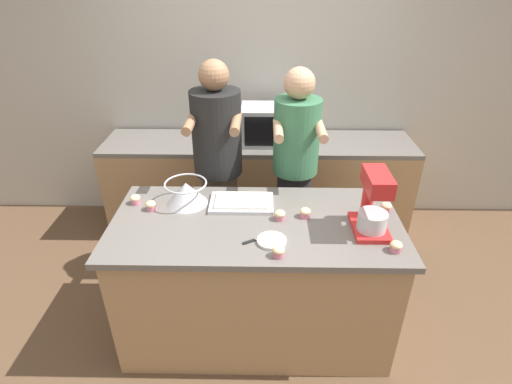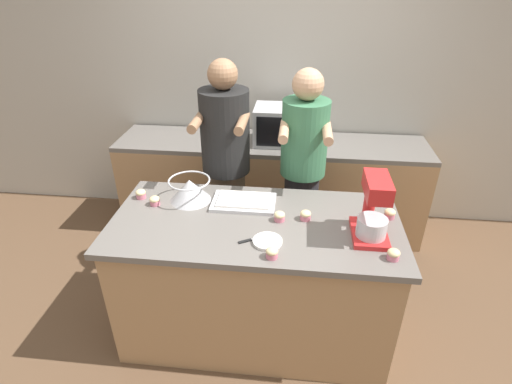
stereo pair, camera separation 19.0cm
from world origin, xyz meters
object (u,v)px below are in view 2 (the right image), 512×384
object	(u,v)px
cupcake_0	(390,214)
cupcake_5	(141,194)
cupcake_2	(393,254)
person_left	(226,171)
stand_mixer	(373,211)
knife	(254,239)
cupcake_6	(272,253)
cupcake_1	(306,215)
person_right	(302,177)
baking_tray	(244,202)
small_plate	(267,241)
mixing_bowl	(190,189)
microwave_oven	(282,125)
cupcake_3	(155,201)
cupcake_4	(280,216)

from	to	relation	value
cupcake_0	cupcake_5	distance (m)	1.62
cupcake_2	cupcake_5	size ratio (longest dim) A/B	1.00
person_left	stand_mixer	world-z (taller)	person_left
knife	cupcake_6	xyz separation A→B (m)	(0.11, -0.15, 0.03)
cupcake_0	cupcake_6	bearing A→B (deg)	-146.31
knife	cupcake_1	world-z (taller)	cupcake_1
person_right	baking_tray	xyz separation A→B (m)	(-0.38, -0.47, 0.04)
person_right	small_plate	distance (m)	0.89
cupcake_1	mixing_bowl	bearing A→B (deg)	168.66
knife	cupcake_6	bearing A→B (deg)	-52.58
knife	cupcake_5	size ratio (longest dim) A/B	2.95
baking_tray	cupcake_6	world-z (taller)	cupcake_6
knife	cupcake_1	xyz separation A→B (m)	(0.29, 0.24, 0.03)
baking_tray	cupcake_2	world-z (taller)	cupcake_2
person_right	small_plate	world-z (taller)	person_right
microwave_oven	cupcake_5	bearing A→B (deg)	-128.23
small_plate	cupcake_1	distance (m)	0.34
mixing_bowl	cupcake_6	bearing A→B (deg)	-42.94
cupcake_0	microwave_oven	bearing A→B (deg)	121.70
stand_mixer	microwave_oven	distance (m)	1.52
cupcake_1	person_right	bearing A→B (deg)	92.18
cupcake_3	baking_tray	bearing A→B (deg)	7.03
cupcake_0	cupcake_2	size ratio (longest dim) A/B	1.00
mixing_bowl	cupcake_3	size ratio (longest dim) A/B	4.09
baking_tray	cupcake_5	xyz separation A→B (m)	(-0.70, 0.00, 0.01)
person_right	knife	xyz separation A→B (m)	(-0.27, -0.85, 0.02)
person_left	small_plate	size ratio (longest dim) A/B	10.39
cupcake_0	cupcake_5	bearing A→B (deg)	177.54
mixing_bowl	knife	bearing A→B (deg)	-40.01
person_right	cupcake_2	xyz separation A→B (m)	(0.49, -0.94, 0.05)
cupcake_3	knife	bearing A→B (deg)	-24.28
cupcake_5	cupcake_1	bearing A→B (deg)	-7.43
cupcake_1	cupcake_4	bearing A→B (deg)	-169.33
person_left	microwave_oven	xyz separation A→B (m)	(0.38, 0.66, 0.14)
cupcake_4	baking_tray	bearing A→B (deg)	145.27
cupcake_2	cupcake_3	distance (m)	1.50
person_right	person_left	bearing A→B (deg)	179.95
stand_mixer	small_plate	xyz separation A→B (m)	(-0.58, -0.13, -0.16)
knife	baking_tray	bearing A→B (deg)	106.15
person_right	knife	bearing A→B (deg)	-107.55
cupcake_3	cupcake_2	bearing A→B (deg)	-15.58
knife	cupcake_2	bearing A→B (deg)	-6.99
cupcake_5	microwave_oven	bearing A→B (deg)	51.77
baking_tray	cupcake_1	distance (m)	0.43
knife	cupcake_2	distance (m)	0.76
mixing_bowl	cupcake_6	xyz separation A→B (m)	(0.58, -0.54, -0.05)
person_left	cupcake_1	distance (m)	0.86
cupcake_4	cupcake_5	xyz separation A→B (m)	(-0.94, 0.17, 0.00)
cupcake_1	cupcake_6	distance (m)	0.43
person_right	cupcake_1	size ratio (longest dim) A/B	25.17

